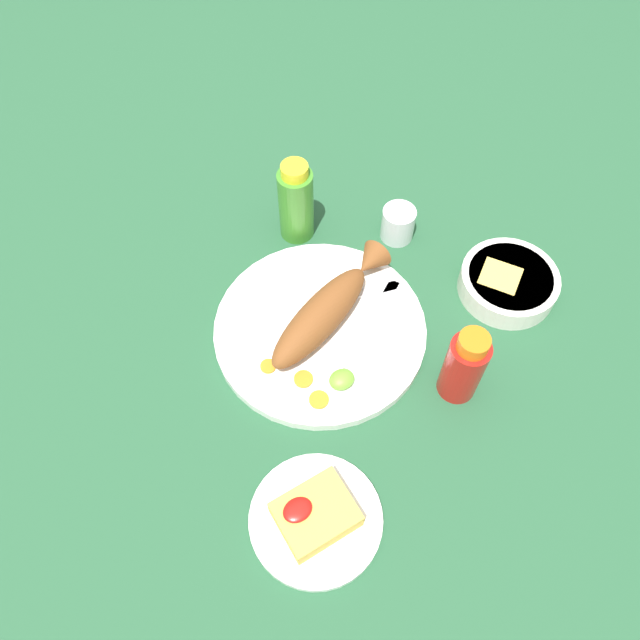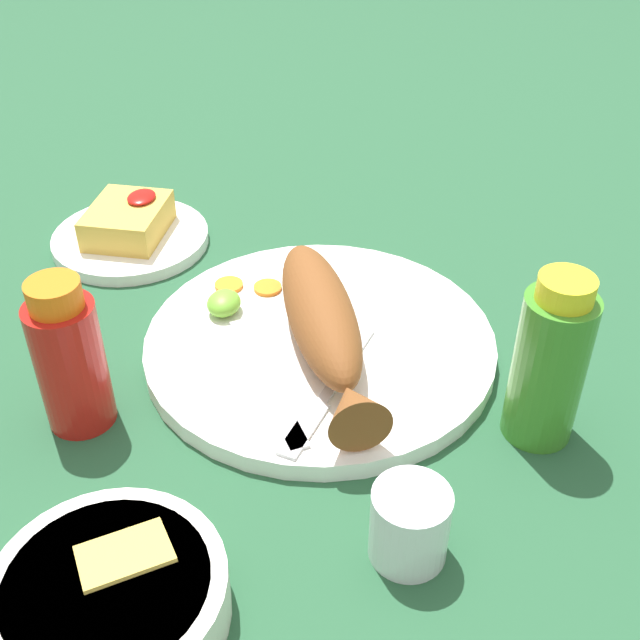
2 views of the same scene
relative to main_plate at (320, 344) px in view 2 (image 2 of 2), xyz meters
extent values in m
plane|color=#235133|center=(0.00, 0.00, -0.01)|extent=(4.00, 4.00, 0.00)
cylinder|color=white|center=(0.00, 0.00, 0.00)|extent=(0.34, 0.34, 0.02)
ellipsoid|color=brown|center=(0.00, 0.00, 0.04)|extent=(0.23, 0.14, 0.06)
cone|color=brown|center=(-0.12, -0.05, 0.04)|extent=(0.07, 0.07, 0.05)
cube|color=silver|center=(-0.04, -0.03, 0.01)|extent=(0.11, 0.04, 0.00)
cube|color=silver|center=(-0.13, -0.01, 0.01)|extent=(0.07, 0.03, 0.00)
cube|color=silver|center=(-0.04, 0.06, 0.01)|extent=(0.10, 0.07, 0.00)
cube|color=silver|center=(-0.12, 0.01, 0.01)|extent=(0.07, 0.05, 0.00)
cylinder|color=orange|center=(0.10, 0.02, 0.01)|extent=(0.02, 0.02, 0.00)
cylinder|color=orange|center=(0.07, 0.07, 0.01)|extent=(0.03, 0.03, 0.00)
cylinder|color=orange|center=(0.07, 0.11, 0.01)|extent=(0.03, 0.03, 0.00)
ellipsoid|color=#6BB233|center=(0.02, 0.10, 0.02)|extent=(0.04, 0.03, 0.02)
cylinder|color=#B21914|center=(-0.13, 0.19, 0.05)|extent=(0.06, 0.06, 0.12)
cylinder|color=orange|center=(-0.13, 0.19, 0.12)|extent=(0.04, 0.04, 0.02)
cylinder|color=#3D8428|center=(-0.07, -0.20, 0.06)|extent=(0.06, 0.06, 0.14)
cylinder|color=yellow|center=(-0.07, -0.20, 0.14)|extent=(0.04, 0.04, 0.02)
cylinder|color=silver|center=(-0.22, -0.10, 0.02)|extent=(0.06, 0.06, 0.06)
cylinder|color=white|center=(-0.22, -0.10, 0.00)|extent=(0.05, 0.05, 0.03)
cylinder|color=white|center=(0.16, 0.25, 0.00)|extent=(0.18, 0.18, 0.01)
cube|color=gold|center=(0.16, 0.25, 0.02)|extent=(0.10, 0.08, 0.04)
ellipsoid|color=#AD140F|center=(0.18, 0.24, 0.04)|extent=(0.04, 0.03, 0.01)
cylinder|color=white|center=(-0.31, 0.09, 0.01)|extent=(0.16, 0.16, 0.04)
cylinder|color=olive|center=(-0.31, 0.09, 0.02)|extent=(0.14, 0.14, 0.01)
cube|color=gold|center=(-0.28, 0.09, 0.03)|extent=(0.09, 0.09, 0.02)
camera|label=1|loc=(0.27, 0.45, 0.85)|focal=35.00mm
camera|label=2|loc=(-0.60, -0.10, 0.49)|focal=45.00mm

